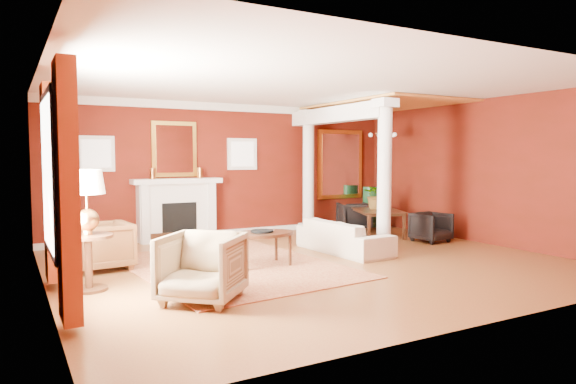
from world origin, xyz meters
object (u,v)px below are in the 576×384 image
sofa (344,231)px  armchair_stripe (202,264)px  armchair_leopard (103,244)px  side_table (87,209)px  coffee_table (262,235)px  dining_table (378,215)px

sofa → armchair_stripe: (-3.35, -1.81, 0.07)m
armchair_stripe → armchair_leopard: bearing=149.7°
side_table → coffee_table: bearing=5.5°
sofa → armchair_stripe: size_ratio=2.17×
side_table → dining_table: bearing=16.9°
sofa → armchair_leopard: size_ratio=2.43×
sofa → armchair_stripe: armchair_stripe is taller
coffee_table → armchair_leopard: bearing=157.3°
coffee_table → side_table: bearing=-174.5°
coffee_table → dining_table: (3.67, 1.67, -0.04)m
sofa → coffee_table: 1.87m
armchair_stripe → dining_table: (5.19, 3.13, 0.00)m
armchair_leopard → coffee_table: (2.26, -0.95, 0.09)m
armchair_leopard → dining_table: 5.98m
armchair_leopard → coffee_table: size_ratio=0.76×
sofa → dining_table: bearing=-58.0°
sofa → dining_table: (1.84, 1.32, 0.07)m
armchair_leopard → dining_table: bearing=91.6°
sofa → armchair_stripe: bearing=114.9°
sofa → coffee_table: sofa is taller
armchair_stripe → side_table: bearing=175.4°
side_table → sofa: bearing=7.7°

